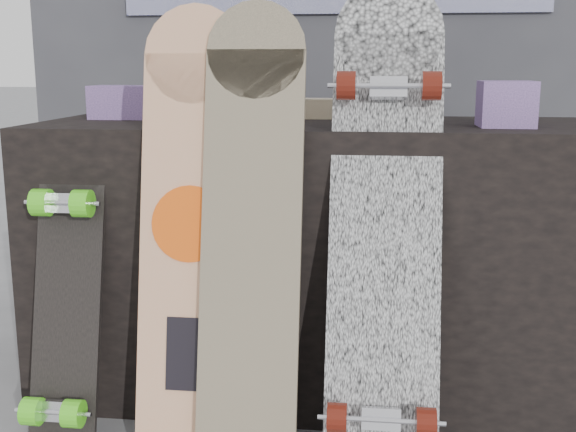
# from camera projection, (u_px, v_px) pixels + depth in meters

# --- Properties ---
(vendor_table) EXTENTS (1.60, 0.60, 0.80)m
(vendor_table) POSITION_uv_depth(u_px,v_px,m) (316.00, 257.00, 2.15)
(vendor_table) COLOR black
(vendor_table) RESTS_ON ground
(booth) EXTENTS (2.40, 0.22, 2.20)m
(booth) POSITION_uv_depth(u_px,v_px,m) (334.00, 28.00, 2.83)
(booth) COLOR #37373D
(booth) RESTS_ON ground
(merch_box_purple) EXTENTS (0.18, 0.12, 0.10)m
(merch_box_purple) POSITION_uv_depth(u_px,v_px,m) (122.00, 102.00, 2.20)
(merch_box_purple) COLOR #4A3670
(merch_box_purple) RESTS_ON vendor_table
(merch_box_small) EXTENTS (0.14, 0.14, 0.12)m
(merch_box_small) POSITION_uv_depth(u_px,v_px,m) (506.00, 104.00, 1.91)
(merch_box_small) COLOR #4A3670
(merch_box_small) RESTS_ON vendor_table
(merch_box_flat) EXTENTS (0.22, 0.10, 0.06)m
(merch_box_flat) POSITION_uv_depth(u_px,v_px,m) (333.00, 109.00, 2.21)
(merch_box_flat) COLOR #D1B78C
(merch_box_flat) RESTS_ON vendor_table
(longboard_geisha) EXTENTS (0.25, 0.25, 1.11)m
(longboard_geisha) POSITION_uv_depth(u_px,v_px,m) (190.00, 217.00, 1.80)
(longboard_geisha) COLOR beige
(longboard_geisha) RESTS_ON ground
(longboard_celtic) EXTENTS (0.25, 0.28, 1.12)m
(longboard_celtic) POSITION_uv_depth(u_px,v_px,m) (252.00, 218.00, 1.76)
(longboard_celtic) COLOR #CFBA8D
(longboard_celtic) RESTS_ON ground
(longboard_cascadia) EXTENTS (0.27, 0.42, 1.17)m
(longboard_cascadia) POSITION_uv_depth(u_px,v_px,m) (385.00, 212.00, 1.75)
(longboard_cascadia) COLOR white
(longboard_cascadia) RESTS_ON ground
(skateboard_dark) EXTENTS (0.18, 0.28, 0.79)m
(skateboard_dark) POSITION_uv_depth(u_px,v_px,m) (65.00, 288.00, 1.85)
(skateboard_dark) COLOR black
(skateboard_dark) RESTS_ON ground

